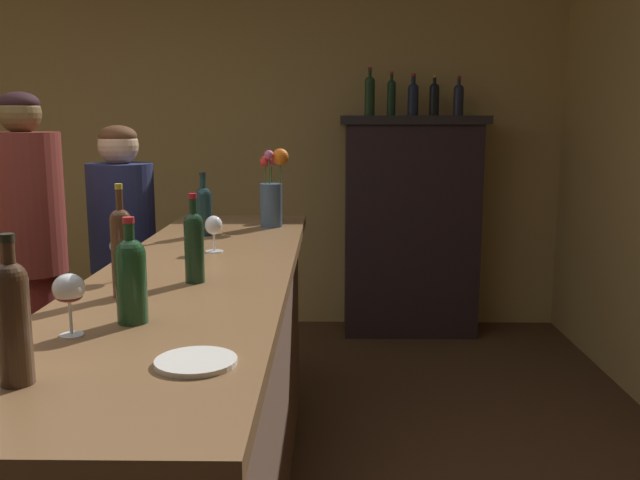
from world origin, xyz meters
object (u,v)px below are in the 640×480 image
at_px(wine_bottle_rose, 204,208).
at_px(display_cabinet, 411,222).
at_px(display_bottle_right, 458,98).
at_px(display_bottle_left, 370,94).
at_px(wine_bottle_merlot, 13,316).
at_px(bar_counter, 201,409).
at_px(wine_bottle_malbec, 194,244).
at_px(wine_glass_mid, 271,201).
at_px(wine_glass_rear, 214,227).
at_px(wine_bottle_riesling, 122,248).
at_px(display_bottle_midleft, 391,96).
at_px(display_bottle_midright, 434,98).
at_px(wine_glass_spare, 122,248).
at_px(wine_bottle_chardonnay, 131,276).
at_px(cheese_plate, 196,362).
at_px(patron_in_grey, 124,255).
at_px(wine_glass_front, 69,291).
at_px(display_bottle_center, 413,97).
at_px(patron_redhead, 30,257).
at_px(flower_arrangement, 272,192).

bearing_deg(wine_bottle_rose, display_cabinet, 58.82).
xyz_separation_m(display_cabinet, display_bottle_right, (0.31, 0.00, 0.88)).
bearing_deg(display_cabinet, display_bottle_left, 180.00).
bearing_deg(wine_bottle_merlot, bar_counter, 81.90).
bearing_deg(display_cabinet, wine_bottle_malbec, -109.92).
bearing_deg(bar_counter, wine_glass_mid, 81.60).
relative_size(wine_glass_mid, wine_glass_rear, 1.03).
distance_m(wine_bottle_riesling, display_bottle_midleft, 3.22).
bearing_deg(display_bottle_midright, wine_bottle_riesling, -114.11).
bearing_deg(wine_glass_spare, bar_counter, 39.25).
bearing_deg(display_bottle_midright, wine_bottle_chardonnay, -110.79).
height_order(wine_bottle_riesling, wine_bottle_malbec, wine_bottle_riesling).
xyz_separation_m(display_cabinet, cheese_plate, (-0.88, -3.58, 0.23)).
height_order(wine_bottle_chardonnay, wine_glass_spare, wine_bottle_chardonnay).
height_order(display_bottle_midleft, patron_in_grey, display_bottle_midleft).
relative_size(wine_bottle_riesling, wine_glass_front, 2.16).
xyz_separation_m(wine_bottle_merlot, wine_bottle_malbec, (0.18, 0.87, -0.01)).
bearing_deg(cheese_plate, bar_counter, 100.81).
distance_m(display_bottle_center, patron_redhead, 2.82).
distance_m(cheese_plate, display_bottle_right, 3.83).
distance_m(wine_glass_mid, wine_glass_rear, 0.82).
height_order(wine_bottle_chardonnay, wine_bottle_merlot, wine_bottle_merlot).
bearing_deg(display_bottle_right, bar_counter, -117.58).
height_order(wine_glass_rear, patron_in_grey, patron_in_grey).
relative_size(display_bottle_center, patron_redhead, 0.17).
height_order(wine_glass_rear, flower_arrangement, flower_arrangement).
distance_m(wine_bottle_riesling, wine_glass_rear, 0.71).
xyz_separation_m(wine_bottle_rose, display_bottle_midleft, (1.00, 1.91, 0.56)).
relative_size(cheese_plate, patron_redhead, 0.10).
bearing_deg(patron_in_grey, wine_bottle_malbec, -12.38).
bearing_deg(wine_bottle_chardonnay, wine_glass_mid, 83.33).
relative_size(wine_bottle_rose, flower_arrangement, 0.75).
relative_size(wine_glass_rear, display_bottle_midright, 0.52).
relative_size(wine_glass_mid, display_bottle_left, 0.45).
height_order(wine_bottle_merlot, wine_glass_rear, wine_bottle_merlot).
relative_size(wine_glass_spare, patron_in_grey, 0.09).
relative_size(wine_bottle_rose, display_bottle_right, 1.04).
bearing_deg(wine_glass_spare, wine_glass_front, -85.38).
bearing_deg(wine_glass_rear, display_bottle_midright, 62.69).
bearing_deg(display_bottle_left, display_cabinet, 0.00).
distance_m(wine_bottle_chardonnay, wine_bottle_rose, 1.36).
bearing_deg(wine_glass_front, wine_glass_mid, 80.23).
distance_m(wine_glass_mid, flower_arrangement, 0.17).
bearing_deg(cheese_plate, display_bottle_midleft, 78.67).
bearing_deg(display_bottle_midright, wine_bottle_merlot, -110.12).
xyz_separation_m(wine_glass_spare, cheese_plate, (0.39, -0.78, -0.10)).
bearing_deg(display_bottle_left, wine_bottle_malbec, -104.13).
xyz_separation_m(wine_bottle_merlot, display_bottle_midleft, (1.05, 3.69, 0.54)).
bearing_deg(flower_arrangement, display_bottle_midleft, 66.67).
height_order(wine_bottle_chardonnay, wine_bottle_rose, wine_bottle_rose).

